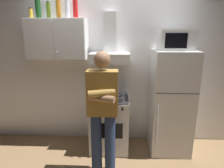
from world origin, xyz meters
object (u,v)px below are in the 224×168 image
object	(u,v)px
bottle_wine_green	(38,8)
upper_cabinet	(58,39)
range_hood	(110,49)
refrigerator	(171,102)
microwave	(175,40)
bottle_olive_oil	(48,10)
bottle_liquor_amber	(58,8)
bottle_spice_jar	(31,13)
bottle_vodka_clear	(67,7)
stove_oven	(110,123)
person_standing	(103,110)
bottle_soda_red	(75,9)

from	to	relation	value
bottle_wine_green	upper_cabinet	bearing A→B (deg)	-8.03
range_hood	refrigerator	world-z (taller)	range_hood
upper_cabinet	microwave	world-z (taller)	upper_cabinet
refrigerator	bottle_olive_oil	bearing A→B (deg)	175.15
bottle_liquor_amber	bottle_wine_green	bearing A→B (deg)	177.10
upper_cabinet	bottle_liquor_amber	bearing A→B (deg)	31.98
range_hood	bottle_spice_jar	bearing A→B (deg)	-178.34
bottle_spice_jar	bottle_vodka_clear	size ratio (longest dim) A/B	0.47
range_hood	refrigerator	size ratio (longest dim) A/B	0.47
stove_oven	bottle_liquor_amber	bearing A→B (deg)	169.00
person_standing	bottle_spice_jar	xyz separation A→B (m)	(-1.11, 0.70, 1.22)
bottle_wine_green	microwave	bearing A→B (deg)	-4.10
person_standing	bottle_liquor_amber	distance (m)	1.67
upper_cabinet	bottle_wine_green	xyz separation A→B (m)	(-0.28, 0.04, 0.45)
bottle_vodka_clear	bottle_spice_jar	bearing A→B (deg)	-179.80
microwave	bottle_soda_red	bearing A→B (deg)	175.09
bottle_spice_jar	bottle_liquor_amber	world-z (taller)	bottle_liquor_amber
stove_oven	bottle_wine_green	xyz separation A→B (m)	(-1.08, 0.16, 1.77)
upper_cabinet	refrigerator	distance (m)	2.00
upper_cabinet	bottle_spice_jar	distance (m)	0.52
range_hood	bottle_olive_oil	size ratio (longest dim) A/B	3.04
stove_oven	bottle_spice_jar	world-z (taller)	bottle_spice_jar
upper_cabinet	bottle_vodka_clear	size ratio (longest dim) A/B	2.75
range_hood	bottle_liquor_amber	size ratio (longest dim) A/B	2.32
microwave	bottle_vodka_clear	xyz separation A→B (m)	(-1.56, 0.08, 0.47)
range_hood	bottle_wine_green	xyz separation A→B (m)	(-1.08, 0.04, 0.61)
bottle_vodka_clear	microwave	bearing A→B (deg)	-2.77
microwave	bottle_liquor_amber	size ratio (longest dim) A/B	1.48
stove_oven	microwave	world-z (taller)	microwave
upper_cabinet	stove_oven	xyz separation A→B (m)	(0.80, -0.13, -1.32)
range_hood	bottle_liquor_amber	world-z (taller)	bottle_liquor_amber
refrigerator	bottle_wine_green	bearing A→B (deg)	175.39
stove_oven	bottle_olive_oil	world-z (taller)	bottle_olive_oil
bottle_vodka_clear	range_hood	bearing A→B (deg)	2.95
person_standing	bottle_soda_red	bearing A→B (deg)	121.42
range_hood	upper_cabinet	bearing A→B (deg)	-179.91
stove_oven	microwave	xyz separation A→B (m)	(0.95, 0.02, 1.31)
refrigerator	bottle_soda_red	bearing A→B (deg)	174.37
range_hood	bottle_liquor_amber	xyz separation A→B (m)	(-0.76, 0.02, 0.61)
bottle_olive_oil	bottle_wine_green	world-z (taller)	bottle_wine_green
bottle_liquor_amber	bottle_wine_green	size ratio (longest dim) A/B	1.00
refrigerator	bottle_vodka_clear	distance (m)	2.11
microwave	bottle_olive_oil	distance (m)	1.92
stove_oven	person_standing	size ratio (longest dim) A/B	0.53
bottle_olive_oil	bottle_wine_green	bearing A→B (deg)	178.21
range_hood	bottle_wine_green	world-z (taller)	bottle_wine_green
bottle_spice_jar	bottle_vodka_clear	xyz separation A→B (m)	(0.55, 0.00, 0.09)
person_standing	bottle_wine_green	size ratio (longest dim) A/B	5.09
stove_oven	bottle_spice_jar	size ratio (longest dim) A/B	5.70
stove_oven	bottle_wine_green	distance (m)	2.08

